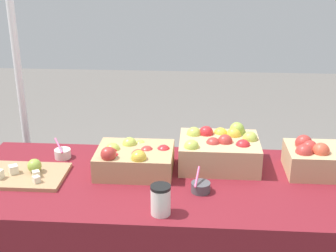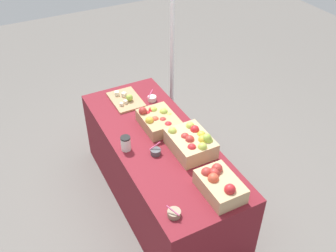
{
  "view_description": "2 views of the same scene",
  "coord_description": "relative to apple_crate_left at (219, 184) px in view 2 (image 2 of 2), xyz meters",
  "views": [
    {
      "loc": [
        0.12,
        -1.85,
        1.72
      ],
      "look_at": [
        -0.01,
        0.05,
        0.99
      ],
      "focal_mm": 48.01,
      "sensor_mm": 36.0,
      "label": 1
    },
    {
      "loc": [
        2.24,
        -1.07,
        2.81
      ],
      "look_at": [
        0.13,
        0.02,
        0.97
      ],
      "focal_mm": 41.04,
      "sensor_mm": 36.0,
      "label": 2
    }
  ],
  "objects": [
    {
      "name": "cutting_board_front",
      "position": [
        -1.39,
        -0.15,
        -0.06
      ],
      "size": [
        0.38,
        0.27,
        0.08
      ],
      "color": "tan",
      "rests_on": "table"
    },
    {
      "name": "sample_bowl_far",
      "position": [
        -1.28,
        0.08,
        -0.05
      ],
      "size": [
        0.09,
        0.09,
        0.1
      ],
      "color": "silver",
      "rests_on": "table"
    },
    {
      "name": "sample_bowl_near",
      "position": [
        0.05,
        -0.39,
        -0.05
      ],
      "size": [
        0.1,
        0.09,
        0.09
      ],
      "color": "gray",
      "rests_on": "table"
    },
    {
      "name": "coffee_cup",
      "position": [
        -0.73,
        -0.41,
        -0.01
      ],
      "size": [
        0.08,
        0.08,
        0.13
      ],
      "color": "silver",
      "rests_on": "table"
    },
    {
      "name": "apple_crate_left",
      "position": [
        0.0,
        0.0,
        0.0
      ],
      "size": [
        0.36,
        0.24,
        0.18
      ],
      "color": "tan",
      "rests_on": "table"
    },
    {
      "name": "apple_crate_right",
      "position": [
        -0.89,
        -0.05,
        -0.01
      ],
      "size": [
        0.36,
        0.28,
        0.17
      ],
      "color": "tan",
      "rests_on": "table"
    },
    {
      "name": "table",
      "position": [
        -0.72,
        -0.12,
        -0.45
      ],
      "size": [
        1.9,
        0.76,
        0.74
      ],
      "primitive_type": "cube",
      "color": "maroon",
      "rests_on": "ground_plane"
    },
    {
      "name": "apple_crate_middle",
      "position": [
        -0.48,
        0.05,
        0.01
      ],
      "size": [
        0.38,
        0.3,
        0.19
      ],
      "color": "tan",
      "rests_on": "table"
    },
    {
      "name": "ground_plane",
      "position": [
        -0.72,
        -0.12,
        -0.82
      ],
      "size": [
        10.0,
        10.0,
        0.0
      ],
      "primitive_type": "plane",
      "color": "slate"
    },
    {
      "name": "sample_bowl_mid",
      "position": [
        -0.57,
        -0.23,
        -0.05
      ],
      "size": [
        0.08,
        0.09,
        0.1
      ],
      "color": "#4C4C51",
      "rests_on": "table"
    },
    {
      "name": "tent_pole",
      "position": [
        -1.63,
        0.48,
        0.26
      ],
      "size": [
        0.04,
        0.04,
        2.15
      ],
      "primitive_type": "cylinder",
      "color": "white",
      "rests_on": "ground_plane"
    }
  ]
}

